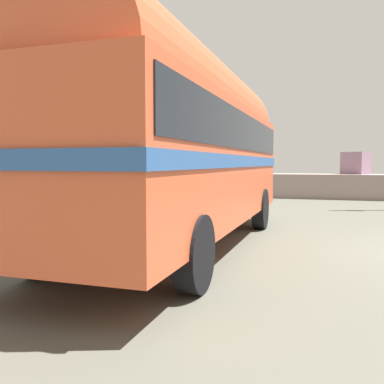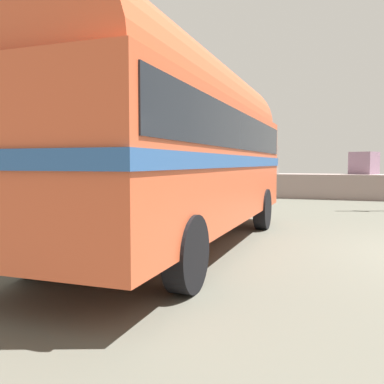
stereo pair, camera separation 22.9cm
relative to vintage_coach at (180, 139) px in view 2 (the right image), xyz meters
The scene contains 1 object.
vintage_coach is the anchor object (origin of this frame).
Camera 2 is at (-2.51, -7.89, 1.60)m, focal length 38.98 mm.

